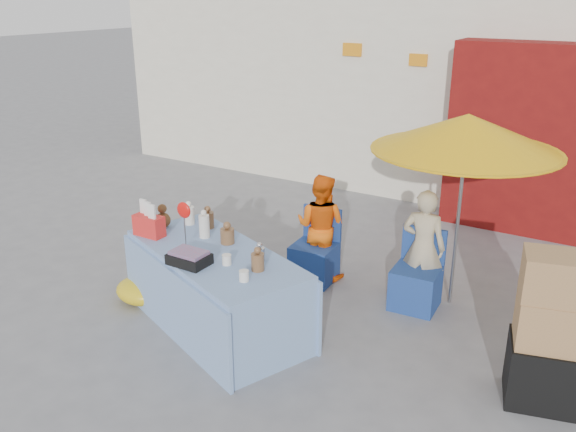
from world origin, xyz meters
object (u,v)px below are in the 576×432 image
Objects in this scene: vendor_beige at (423,247)px; box_stack at (550,336)px; chair_left at (315,260)px; market_table at (215,288)px; chair_right at (416,285)px; umbrella at (467,134)px; vendor_orange at (321,226)px.

box_stack is at bearing 138.42° from vendor_beige.
vendor_beige is at bearing 2.04° from chair_left.
market_table is 3.11m from box_stack.
chair_left is 1.00× the size of chair_right.
umbrella reaches higher than chair_right.
chair_right is at bearing 169.78° from vendor_orange.
box_stack reaches higher than market_table.
chair_left is at bearing 98.74° from market_table.
vendor_beige reaches higher than chair_left.
box_stack is (3.07, 0.45, 0.19)m from market_table.
umbrella reaches higher than market_table.
umbrella is at bearing 6.30° from chair_left.
market_table is 1.87× the size of vendor_orange.
market_table is 2.77× the size of chair_right.
market_table is at bearing -107.26° from chair_left.
umbrella is at bearing -178.55° from vendor_orange.
chair_right is 0.67× the size of vendor_orange.
chair_left is at bearing -169.62° from umbrella.
chair_left is at bearing 159.88° from box_stack.
market_table is 1.63m from vendor_orange.
vendor_orange reaches higher than chair_right.
umbrella is at bearing 39.27° from chair_right.
vendor_beige is 0.97× the size of box_stack.
box_stack is at bearing 30.19° from market_table.
vendor_beige is (1.25, 0.00, 0.01)m from vendor_orange.
market_table reaches higher than vendor_orange.
market_table is 2.95m from umbrella.
box_stack is (2.73, -1.00, 0.36)m from chair_left.
vendor_beige is at bearing 85.44° from chair_right.
chair_left is 0.66× the size of vendor_beige.
vendor_orange reaches higher than chair_left.
box_stack reaches higher than chair_left.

